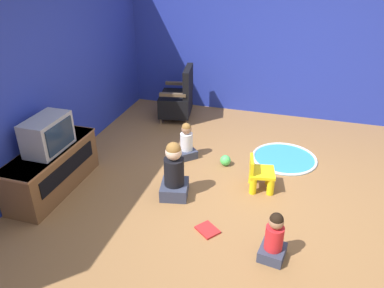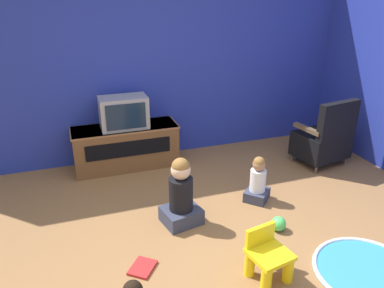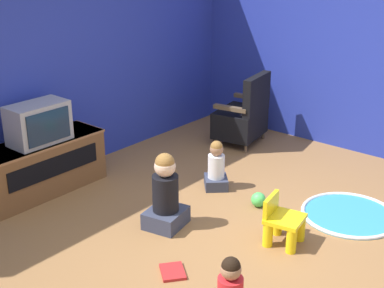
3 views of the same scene
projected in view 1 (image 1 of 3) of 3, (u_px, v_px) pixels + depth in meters
ground_plane at (233, 192)px, 4.57m from camera, size 30.00×30.00×0.00m
wall_back at (35, 77)px, 4.47m from camera, size 5.71×0.12×2.55m
wall_right at (283, 41)px, 6.15m from camera, size 0.12×5.50×2.55m
tv_cabinet at (52, 168)px, 4.51m from camera, size 1.34×0.48×0.55m
television at (48, 134)px, 4.28m from camera, size 0.59×0.34×0.40m
black_armchair at (178, 99)px, 6.38m from camera, size 0.72×0.62×0.90m
yellow_kid_chair at (260, 176)px, 4.57m from camera, size 0.36×0.35×0.42m
play_mat at (284, 158)px, 5.29m from camera, size 0.91×0.91×0.04m
child_watching_left at (187, 142)px, 5.24m from camera, size 0.35×0.35×0.52m
child_watching_center at (174, 173)px, 4.38m from camera, size 0.42×0.38×0.71m
child_watching_right at (274, 239)px, 3.52m from camera, size 0.30×0.27×0.52m
toy_ball at (225, 160)px, 5.11m from camera, size 0.15×0.15×0.15m
book at (208, 230)px, 3.95m from camera, size 0.29×0.29×0.02m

